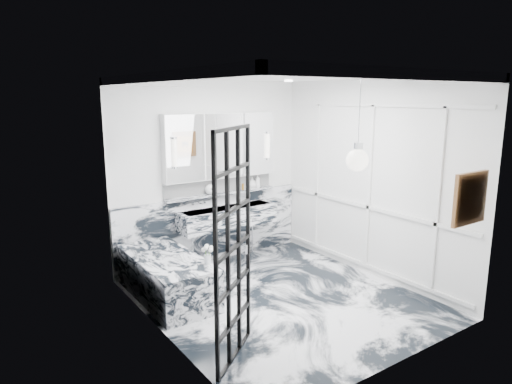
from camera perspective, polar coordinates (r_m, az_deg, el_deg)
floor at (r=6.06m, az=3.10°, el=-13.17°), size 3.60×3.60×0.00m
ceiling at (r=5.50m, az=3.43°, el=14.32°), size 3.60×3.60×0.00m
wall_back at (r=7.09m, az=-5.72°, el=2.36°), size 3.60×0.00×3.60m
wall_front at (r=4.38m, az=17.92°, el=-4.11°), size 3.60×0.00×3.60m
wall_left at (r=4.82m, az=-11.93°, el=-2.35°), size 0.00×3.60×3.60m
wall_right at (r=6.70m, az=14.12°, el=1.51°), size 0.00×3.60×3.60m
marble_clad_back at (r=7.27m, az=-5.48°, el=-4.48°), size 3.18×0.05×1.05m
marble_clad_left at (r=4.84m, az=-11.74°, el=-3.01°), size 0.02×3.56×2.68m
panel_molding at (r=6.70m, az=13.96°, el=0.65°), size 0.03×3.40×2.30m
soap_bottle_a at (r=7.48m, az=0.19°, el=1.38°), size 0.10×0.10×0.22m
soap_bottle_b at (r=7.43m, az=-0.48°, el=1.18°), size 0.11×0.12×0.19m
soap_bottle_c at (r=7.43m, az=-0.48°, el=1.08°), size 0.13×0.13×0.17m
face_pot at (r=7.03m, az=-5.74°, el=0.33°), size 0.17×0.17×0.17m
amber_bottle at (r=7.34m, az=-1.65°, el=0.67°), size 0.04×0.04×0.10m
flower_vase at (r=5.67m, az=-6.05°, el=-8.36°), size 0.08×0.08×0.12m
crittall_door at (r=4.40m, az=-2.83°, el=-7.00°), size 0.72×0.57×2.28m
artwork at (r=5.31m, az=25.20°, el=-0.73°), size 0.46×0.04×0.46m
pendant_light at (r=4.54m, az=12.55°, el=3.89°), size 0.22×0.22×0.22m
trough_sink at (r=7.10m, az=-3.58°, el=-3.12°), size 1.60×0.45×0.30m
ledge at (r=7.16m, az=-4.30°, el=-0.21°), size 1.90×0.14×0.04m
subway_tile at (r=7.19m, az=-4.57°, el=0.93°), size 1.90×0.03×0.23m
mirror_cabinet at (r=7.05m, az=-4.42°, el=5.77°), size 1.90×0.16×1.00m
sconce_left at (r=6.59m, az=-10.17°, el=4.85°), size 0.07×0.07×0.40m
sconce_right at (r=7.42m, az=1.46°, el=5.80°), size 0.07×0.07×0.40m
bathtub at (r=6.11m, az=-11.09°, el=-10.35°), size 0.75×1.65×0.55m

